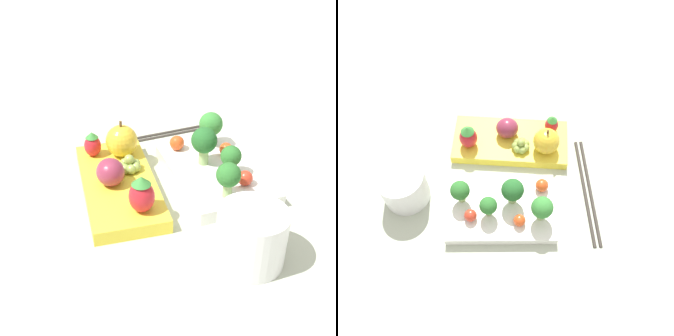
% 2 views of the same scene
% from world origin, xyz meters
% --- Properties ---
extents(ground_plane, '(4.00, 4.00, 0.00)m').
position_xyz_m(ground_plane, '(0.00, 0.00, 0.00)').
color(ground_plane, '#ADB7A3').
extents(bento_box_savoury, '(0.19, 0.12, 0.02)m').
position_xyz_m(bento_box_savoury, '(0.01, 0.08, 0.01)').
color(bento_box_savoury, white).
rests_on(bento_box_savoury, ground_plane).
extents(bento_box_fruit, '(0.22, 0.11, 0.02)m').
position_xyz_m(bento_box_fruit, '(-0.01, -0.06, 0.01)').
color(bento_box_fruit, yellow).
rests_on(bento_box_fruit, ground_plane).
extents(broccoli_floret_0, '(0.04, 0.04, 0.06)m').
position_xyz_m(broccoli_floret_0, '(-0.06, 0.09, 0.05)').
color(broccoli_floret_0, '#93B770').
rests_on(broccoli_floret_0, bento_box_savoury).
extents(broccoli_floret_1, '(0.04, 0.04, 0.06)m').
position_xyz_m(broccoli_floret_1, '(-0.01, 0.06, 0.06)').
color(broccoli_floret_1, '#93B770').
rests_on(broccoli_floret_1, bento_box_savoury).
extents(broccoli_floret_2, '(0.03, 0.03, 0.05)m').
position_xyz_m(broccoli_floret_2, '(0.08, 0.06, 0.05)').
color(broccoli_floret_2, '#93B770').
rests_on(broccoli_floret_2, bento_box_savoury).
extents(broccoli_floret_3, '(0.03, 0.03, 0.04)m').
position_xyz_m(broccoli_floret_3, '(0.03, 0.09, 0.05)').
color(broccoli_floret_3, '#93B770').
rests_on(broccoli_floret_3, bento_box_savoury).
extents(cherry_tomato_0, '(0.02, 0.02, 0.02)m').
position_xyz_m(cherry_tomato_0, '(-0.06, 0.04, 0.03)').
color(cherry_tomato_0, '#DB4C1E').
rests_on(cherry_tomato_0, bento_box_savoury).
extents(cherry_tomato_1, '(0.02, 0.02, 0.02)m').
position_xyz_m(cherry_tomato_1, '(0.06, 0.10, 0.03)').
color(cherry_tomato_1, red).
rests_on(cherry_tomato_1, bento_box_savoury).
extents(cherry_tomato_2, '(0.02, 0.02, 0.02)m').
position_xyz_m(cherry_tomato_2, '(-0.02, 0.10, 0.03)').
color(cherry_tomato_2, '#DB4C1E').
rests_on(cherry_tomato_2, bento_box_savoury).
extents(apple, '(0.05, 0.05, 0.06)m').
position_xyz_m(apple, '(-0.07, -0.04, 0.04)').
color(apple, gold).
rests_on(apple, bento_box_fruit).
extents(strawberry_0, '(0.03, 0.03, 0.05)m').
position_xyz_m(strawberry_0, '(0.07, -0.05, 0.04)').
color(strawberry_0, red).
rests_on(strawberry_0, bento_box_fruit).
extents(strawberry_1, '(0.03, 0.03, 0.04)m').
position_xyz_m(strawberry_1, '(-0.08, -0.08, 0.04)').
color(strawberry_1, red).
rests_on(strawberry_1, bento_box_fruit).
extents(plum, '(0.04, 0.04, 0.04)m').
position_xyz_m(plum, '(0.00, -0.08, 0.04)').
color(plum, '#892D47').
rests_on(plum, bento_box_fruit).
extents(grape_cluster, '(0.03, 0.03, 0.02)m').
position_xyz_m(grape_cluster, '(-0.03, -0.04, 0.03)').
color(grape_cluster, '#8EA84C').
rests_on(grape_cluster, bento_box_fruit).
extents(drinking_cup, '(0.08, 0.08, 0.07)m').
position_xyz_m(drinking_cup, '(0.18, 0.05, 0.03)').
color(drinking_cup, white).
rests_on(drinking_cup, ground_plane).
extents(chopsticks_pair, '(0.03, 0.21, 0.01)m').
position_xyz_m(chopsticks_pair, '(-0.14, 0.04, 0.00)').
color(chopsticks_pair, '#332D28').
rests_on(chopsticks_pair, ground_plane).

